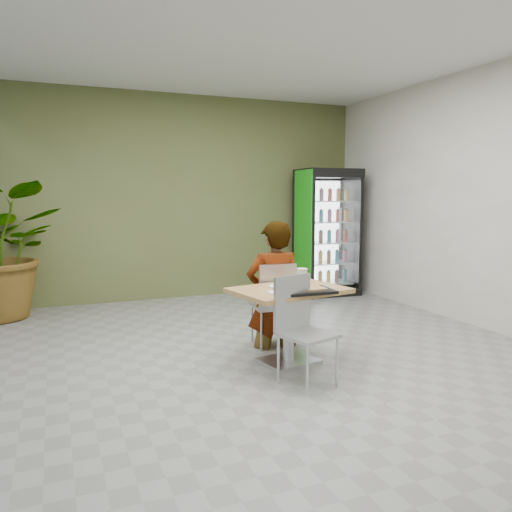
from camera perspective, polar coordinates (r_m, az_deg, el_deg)
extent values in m
plane|color=gray|center=(4.97, 1.44, -12.35)|extent=(7.00, 7.00, 0.00)
cube|color=#9E7743|center=(4.84, 3.78, -3.95)|extent=(1.17, 0.92, 0.04)
cylinder|color=#B1B4B6|center=(4.92, 3.74, -8.23)|extent=(0.11, 0.11, 0.71)
cube|color=#B1B4B6|center=(5.02, 3.71, -11.90)|extent=(0.60, 0.51, 0.04)
cube|color=#B1B4B6|center=(5.48, 1.83, -5.73)|extent=(0.45, 0.45, 0.03)
cube|color=#B1B4B6|center=(5.25, 2.51, -3.59)|extent=(0.41, 0.07, 0.49)
cylinder|color=#B1B4B6|center=(5.75, 2.94, -7.38)|extent=(0.02, 0.02, 0.44)
cylinder|color=#B1B4B6|center=(5.64, -0.45, -7.64)|extent=(0.02, 0.02, 0.44)
cylinder|color=#B1B4B6|center=(5.43, 4.19, -8.25)|extent=(0.02, 0.02, 0.44)
cylinder|color=#B1B4B6|center=(5.32, 0.61, -8.56)|extent=(0.02, 0.02, 0.44)
cube|color=#B1B4B6|center=(4.37, 5.94, -8.98)|extent=(0.52, 0.52, 0.03)
cube|color=#B1B4B6|center=(4.45, 4.16, -5.38)|extent=(0.41, 0.15, 0.50)
cylinder|color=#B1B4B6|center=(4.20, 5.90, -12.87)|extent=(0.02, 0.02, 0.45)
cylinder|color=#B1B4B6|center=(4.44, 9.23, -11.78)|extent=(0.02, 0.02, 0.45)
cylinder|color=#B1B4B6|center=(4.44, 2.57, -11.70)|extent=(0.02, 0.02, 0.45)
cylinder|color=#B1B4B6|center=(4.68, 5.90, -10.76)|extent=(0.02, 0.02, 0.45)
imported|color=black|center=(5.41, 2.05, -4.82)|extent=(0.65, 0.46, 1.68)
cylinder|color=silver|center=(4.90, 2.88, -3.48)|extent=(0.24, 0.24, 0.01)
cylinder|color=silver|center=(4.88, 5.28, -2.57)|extent=(0.10, 0.10, 0.17)
cylinder|color=red|center=(4.88, 5.28, -2.63)|extent=(0.10, 0.10, 0.10)
cylinder|color=silver|center=(4.87, 5.30, -1.50)|extent=(0.10, 0.10, 0.01)
cube|color=silver|center=(4.58, 2.26, -4.19)|extent=(0.15, 0.15, 0.02)
cube|color=black|center=(4.65, 5.84, -3.98)|extent=(0.49, 0.37, 0.03)
cube|color=black|center=(8.33, 8.20, 2.71)|extent=(0.98, 0.78, 2.06)
cube|color=green|center=(8.10, 5.33, 2.64)|extent=(0.06, 0.70, 2.02)
cube|color=white|center=(8.02, 9.46, 2.67)|extent=(0.74, 0.07, 1.65)
imported|color=#315F26|center=(7.39, -27.09, 0.58)|extent=(1.91, 1.74, 1.83)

